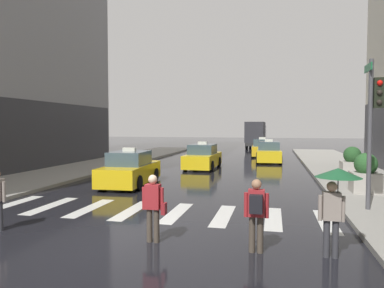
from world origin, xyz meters
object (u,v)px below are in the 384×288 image
(pedestrian_with_umbrella, at_px, (336,188))
(taxi_second, at_px, (203,158))
(traffic_light_pole, at_px, (374,113))
(taxi_lead, at_px, (130,170))
(taxi_third, at_px, (269,153))
(taxi_fourth, at_px, (262,149))
(planter_near_corner, at_px, (366,175))
(pedestrian_with_backpack, at_px, (256,210))
(pedestrian_with_handbag, at_px, (153,204))
(box_truck, at_px, (256,134))
(planter_mid_block, at_px, (352,163))

(pedestrian_with_umbrella, bearing_deg, taxi_second, 111.23)
(traffic_light_pole, xyz_separation_m, taxi_second, (-7.69, 10.89, -2.53))
(taxi_second, xyz_separation_m, pedestrian_with_umbrella, (5.91, -15.21, 0.79))
(taxi_lead, xyz_separation_m, taxi_third, (6.34, 12.66, 0.00))
(taxi_fourth, xyz_separation_m, planter_near_corner, (4.68, -18.31, 0.15))
(taxi_second, bearing_deg, pedestrian_with_umbrella, -68.77)
(taxi_lead, relative_size, planter_near_corner, 2.89)
(pedestrian_with_umbrella, bearing_deg, pedestrian_with_backpack, -177.06)
(taxi_lead, height_order, planter_near_corner, taxi_lead)
(traffic_light_pole, bearing_deg, pedestrian_with_handbag, -144.59)
(traffic_light_pole, relative_size, pedestrian_with_handbag, 2.91)
(taxi_third, bearing_deg, box_truck, 96.02)
(planter_mid_block, bearing_deg, pedestrian_with_handbag, -119.76)
(box_truck, relative_size, pedestrian_with_handbag, 4.61)
(box_truck, bearing_deg, taxi_third, -83.98)
(taxi_lead, relative_size, taxi_fourth, 1.01)
(traffic_light_pole, xyz_separation_m, pedestrian_with_handbag, (-5.91, -4.20, -2.32))
(taxi_second, xyz_separation_m, taxi_fourth, (3.57, 10.60, 0.00))
(taxi_fourth, bearing_deg, taxi_third, -82.84)
(taxi_lead, height_order, planter_mid_block, taxi_lead)
(taxi_lead, height_order, taxi_fourth, same)
(pedestrian_with_umbrella, xyz_separation_m, planter_mid_block, (2.77, 12.17, -0.64))
(planter_near_corner, height_order, planter_mid_block, same)
(traffic_light_pole, xyz_separation_m, taxi_lead, (-9.81, 3.58, -2.53))
(pedestrian_with_backpack, height_order, planter_near_corner, planter_near_corner)
(taxi_fourth, height_order, pedestrian_with_umbrella, pedestrian_with_umbrella)
(taxi_lead, height_order, pedestrian_with_handbag, taxi_lead)
(taxi_second, height_order, planter_mid_block, taxi_second)
(traffic_light_pole, bearing_deg, taxi_second, 125.23)
(traffic_light_pole, height_order, planter_mid_block, traffic_light_pole)
(taxi_lead, relative_size, pedestrian_with_umbrella, 2.38)
(taxi_lead, xyz_separation_m, pedestrian_with_umbrella, (8.02, -7.89, 0.79))
(taxi_third, height_order, taxi_fourth, same)
(pedestrian_with_handbag, bearing_deg, taxi_lead, 116.58)
(taxi_second, distance_m, planter_mid_block, 9.20)
(traffic_light_pole, bearing_deg, taxi_lead, 159.94)
(taxi_lead, xyz_separation_m, taxi_second, (2.11, 7.32, 0.00))
(traffic_light_pole, xyz_separation_m, taxi_third, (-3.47, 16.24, -2.53))
(pedestrian_with_backpack, bearing_deg, taxi_third, 90.06)
(box_truck, distance_m, pedestrian_with_handbag, 37.77)
(traffic_light_pole, relative_size, box_truck, 0.63)
(taxi_second, distance_m, pedestrian_with_umbrella, 16.33)
(pedestrian_with_backpack, distance_m, planter_mid_block, 13.03)
(planter_mid_block, bearing_deg, taxi_fourth, 110.54)
(pedestrian_with_handbag, bearing_deg, pedestrian_with_backpack, -4.52)
(traffic_light_pole, bearing_deg, pedestrian_with_umbrella, -112.49)
(taxi_third, xyz_separation_m, taxi_fourth, (-0.66, 5.25, 0.00))
(pedestrian_with_handbag, height_order, planter_near_corner, planter_near_corner)
(pedestrian_with_backpack, xyz_separation_m, pedestrian_with_handbag, (-2.47, 0.19, -0.04))
(taxi_second, xyz_separation_m, planter_mid_block, (8.68, -3.04, 0.15))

